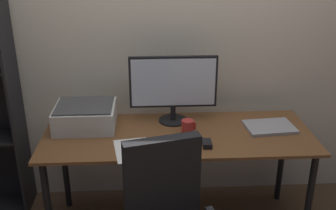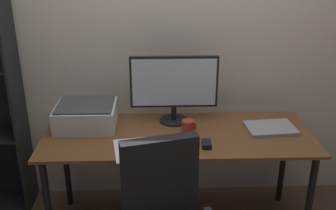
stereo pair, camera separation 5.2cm
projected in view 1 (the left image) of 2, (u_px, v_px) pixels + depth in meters
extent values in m
cube|color=beige|center=(173.00, 32.00, 2.88)|extent=(6.40, 0.10, 2.60)
cube|color=brown|center=(178.00, 135.00, 2.64)|extent=(1.77, 0.67, 0.02)
cylinder|color=black|center=(309.00, 202.00, 2.57)|extent=(0.04, 0.04, 0.72)
cylinder|color=black|center=(65.00, 165.00, 2.99)|extent=(0.04, 0.04, 0.72)
cylinder|color=black|center=(281.00, 159.00, 3.08)|extent=(0.04, 0.04, 0.72)
cylinder|color=black|center=(173.00, 120.00, 2.81)|extent=(0.20, 0.20, 0.01)
cylinder|color=black|center=(173.00, 113.00, 2.79)|extent=(0.04, 0.04, 0.10)
cube|color=black|center=(173.00, 82.00, 2.70)|extent=(0.60, 0.03, 0.36)
cube|color=silver|center=(173.00, 83.00, 2.69)|extent=(0.57, 0.01, 0.33)
cube|color=silver|center=(172.00, 145.00, 2.46)|extent=(0.29, 0.11, 0.02)
cube|color=black|center=(207.00, 144.00, 2.47)|extent=(0.06, 0.10, 0.03)
cylinder|color=#B72D28|center=(187.00, 126.00, 2.63)|extent=(0.08, 0.08, 0.09)
cube|color=#B72D28|center=(195.00, 126.00, 2.63)|extent=(0.02, 0.01, 0.05)
cube|color=#99999E|center=(270.00, 127.00, 2.70)|extent=(0.34, 0.26, 0.02)
cube|color=silver|center=(85.00, 117.00, 2.70)|extent=(0.40, 0.34, 0.15)
cube|color=#424244|center=(85.00, 106.00, 2.67)|extent=(0.37, 0.31, 0.01)
cube|color=white|center=(133.00, 150.00, 2.43)|extent=(0.25, 0.33, 0.00)
cube|color=black|center=(162.00, 183.00, 2.08)|extent=(0.41, 0.16, 0.52)
cube|color=black|center=(16.00, 104.00, 2.81)|extent=(0.02, 0.28, 1.71)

